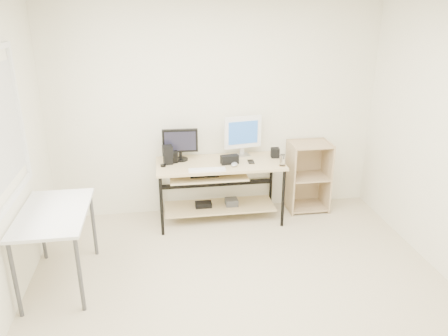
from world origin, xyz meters
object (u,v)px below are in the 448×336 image
(desk, at_px, (218,179))
(side_table, at_px, (54,219))
(shelf_unit, at_px, (307,175))
(white_imac, at_px, (243,133))
(black_monitor, at_px, (180,143))
(audio_controller, at_px, (174,157))

(desk, xyz_separation_m, side_table, (-1.65, -1.06, 0.13))
(shelf_unit, xyz_separation_m, white_imac, (-0.84, 0.04, 0.58))
(side_table, relative_size, black_monitor, 2.38)
(black_monitor, bearing_deg, audio_controller, -129.07)
(black_monitor, height_order, white_imac, white_imac)
(black_monitor, xyz_separation_m, audio_controller, (-0.08, -0.09, -0.15))
(black_monitor, bearing_deg, shelf_unit, 2.40)
(shelf_unit, height_order, audio_controller, same)
(shelf_unit, height_order, black_monitor, black_monitor)
(shelf_unit, xyz_separation_m, black_monitor, (-1.60, -0.01, 0.52))
(side_table, bearing_deg, audio_controller, 44.26)
(side_table, height_order, shelf_unit, shelf_unit)
(desk, xyz_separation_m, audio_controller, (-0.51, 0.06, 0.29))
(side_table, xyz_separation_m, audio_controller, (1.15, 1.12, 0.15))
(shelf_unit, relative_size, audio_controller, 6.03)
(black_monitor, relative_size, white_imac, 0.85)
(desk, relative_size, black_monitor, 3.57)
(desk, height_order, white_imac, white_imac)
(desk, relative_size, audio_controller, 10.05)
(shelf_unit, distance_m, audio_controller, 1.73)
(black_monitor, bearing_deg, side_table, -133.42)
(desk, xyz_separation_m, white_imac, (0.34, 0.20, 0.50))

